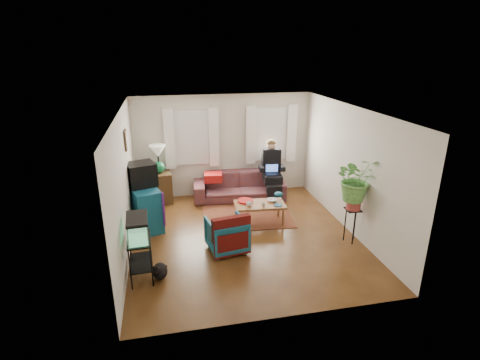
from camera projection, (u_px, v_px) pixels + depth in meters
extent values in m
cube|color=#4F2B14|center=(244.00, 236.00, 7.73)|extent=(4.50, 5.00, 0.01)
cube|color=white|center=(244.00, 110.00, 6.85)|extent=(4.50, 5.00, 0.01)
cube|color=silver|center=(223.00, 146.00, 9.59)|extent=(4.50, 0.01, 2.60)
cube|color=silver|center=(284.00, 238.00, 4.99)|extent=(4.50, 0.01, 2.60)
cube|color=silver|center=(125.00, 185.00, 6.86)|extent=(0.01, 5.00, 2.60)
cube|color=silver|center=(350.00, 170.00, 7.72)|extent=(0.01, 5.00, 2.60)
cube|color=white|center=(192.00, 138.00, 9.33)|extent=(1.08, 0.04, 1.38)
cube|color=white|center=(271.00, 134.00, 9.73)|extent=(1.08, 0.04, 1.38)
cube|color=white|center=(192.00, 138.00, 9.26)|extent=(1.36, 0.06, 1.50)
cube|color=white|center=(272.00, 135.00, 9.66)|extent=(1.36, 0.06, 1.50)
cube|color=#3D2616|center=(126.00, 140.00, 7.43)|extent=(0.04, 0.32, 0.40)
cube|color=brown|center=(247.00, 215.00, 8.71)|extent=(2.11, 1.74, 0.01)
imported|color=brown|center=(239.00, 182.00, 9.53)|extent=(2.38, 1.14, 0.90)
cube|color=#422818|center=(160.00, 187.00, 9.31)|extent=(0.58, 0.58, 0.77)
cube|color=#104F64|center=(145.00, 207.00, 7.99)|extent=(0.81, 1.14, 0.93)
cube|color=black|center=(141.00, 174.00, 7.84)|extent=(0.70, 0.66, 0.49)
cube|color=black|center=(141.00, 258.00, 6.23)|extent=(0.41, 0.69, 0.75)
cube|color=#7FD899|center=(138.00, 228.00, 6.04)|extent=(0.37, 0.63, 0.39)
ellipsoid|color=black|center=(160.00, 270.00, 6.29)|extent=(0.36, 0.45, 0.33)
imported|color=#125E6C|center=(227.00, 233.00, 7.12)|extent=(0.80, 0.76, 0.72)
cube|color=#9E0A0A|center=(232.00, 232.00, 6.82)|extent=(0.74, 0.28, 0.59)
cube|color=brown|center=(260.00, 213.00, 8.27)|extent=(1.14, 0.68, 0.45)
imported|color=white|center=(249.00, 204.00, 8.05)|extent=(0.13, 0.13, 0.10)
imported|color=beige|center=(264.00, 205.00, 8.02)|extent=(0.11, 0.11, 0.09)
imported|color=white|center=(272.00, 200.00, 8.31)|extent=(0.23, 0.23, 0.05)
cylinder|color=#B21414|center=(245.00, 201.00, 8.29)|extent=(0.36, 0.36, 0.04)
cube|color=black|center=(351.00, 225.00, 7.42)|extent=(0.32, 0.32, 0.71)
imported|color=#599947|center=(356.00, 186.00, 7.14)|extent=(0.85, 0.74, 0.90)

